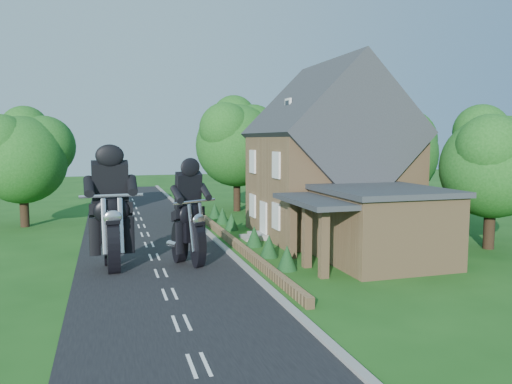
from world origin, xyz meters
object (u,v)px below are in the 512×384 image
object	(u,v)px
garden_wall	(231,240)
motorcycle_lead	(189,249)
motorcycle_follow	(112,252)
annex	(379,224)
house	(329,162)

from	to	relation	value
garden_wall	motorcycle_lead	bearing A→B (deg)	-126.42
garden_wall	motorcycle_follow	xyz separation A→B (m)	(-6.24, -3.81, 0.61)
motorcycle_lead	motorcycle_follow	distance (m)	3.31
annex	motorcycle_lead	world-z (taller)	annex
garden_wall	house	world-z (taller)	house
house	motorcycle_lead	world-z (taller)	house
annex	motorcycle_lead	bearing A→B (deg)	167.84
house	annex	bearing A→B (deg)	-95.24
annex	motorcycle_lead	distance (m)	8.76
motorcycle_follow	motorcycle_lead	bearing A→B (deg)	173.74
house	motorcycle_lead	bearing A→B (deg)	-151.42
garden_wall	motorcycle_follow	world-z (taller)	motorcycle_follow
garden_wall	annex	xyz separation A→B (m)	(5.57, -5.80, 1.57)
house	motorcycle_follow	xyz separation A→B (m)	(-12.43, -4.81, -3.53)
house	motorcycle_follow	distance (m)	13.79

